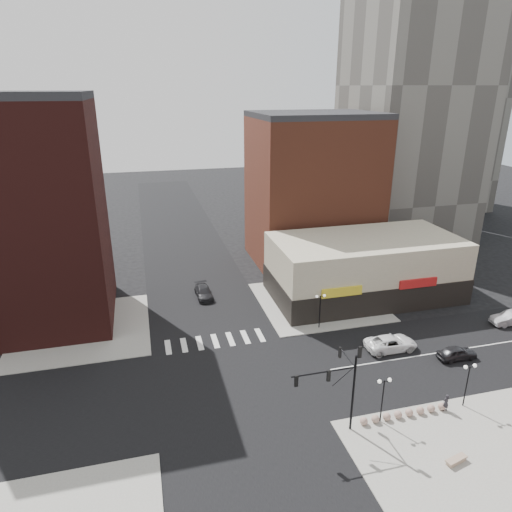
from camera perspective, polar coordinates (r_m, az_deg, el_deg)
name	(u,v)px	position (r m, az deg, el deg)	size (l,w,h in m)	color
ground	(231,385)	(44.35, -3.14, -15.85)	(240.00, 240.00, 0.00)	black
road_ew	(231,385)	(44.34, -3.15, -15.84)	(200.00, 14.00, 0.02)	black
road_ns	(231,385)	(44.34, -3.15, -15.84)	(14.00, 200.00, 0.02)	black
sidewalk_nw	(82,329)	(56.66, -20.92, -8.55)	(15.00, 15.00, 0.12)	gray
sidewalk_ne	(318,301)	(59.98, 7.77, -5.64)	(15.00, 15.00, 0.12)	gray
sidewalk_se	(481,464)	(40.56, 26.35, -22.30)	(18.00, 14.00, 0.12)	gray
building_nw	(28,218)	(56.73, -26.64, 4.24)	(16.00, 15.00, 25.00)	#391412
building_ne_midrise	(312,192)	(71.20, 7.06, 7.92)	(18.00, 15.00, 22.00)	brown
tower_far	(460,10)	(113.90, 24.13, 26.29)	(18.00, 18.00, 82.00)	#47443F
building_ne_row	(364,272)	(61.69, 13.35, -1.97)	(24.20, 12.20, 8.00)	#BDB296
traffic_signal	(341,378)	(37.30, 10.58, -14.72)	(5.59, 3.09, 7.77)	black
street_lamp_se_a	(384,389)	(39.68, 15.66, -15.75)	(1.22, 0.32, 4.16)	black
street_lamp_se_b	(469,375)	(43.83, 25.04, -13.28)	(1.22, 0.32, 4.16)	black
street_lamp_ne	(320,303)	(52.30, 8.04, -5.79)	(1.22, 0.32, 4.16)	black
bollard_row	(404,413)	(42.36, 17.97, -18.22)	(8.01, 0.66, 0.66)	#A28070
white_suv	(391,343)	(51.09, 16.51, -10.39)	(2.57, 5.58, 1.55)	white
dark_sedan_east	(457,353)	(51.82, 23.81, -11.02)	(1.64, 4.09, 1.39)	black
silver_sedan	(512,318)	(61.59, 29.31, -6.79)	(1.66, 4.76, 1.57)	#9E9FA4
dark_sedan_north	(204,292)	(60.85, -6.56, -4.52)	(1.96, 4.83, 1.40)	black
pedestrian	(446,403)	(43.91, 22.64, -16.55)	(0.60, 0.39, 1.64)	#242227
stone_bench	(456,460)	(39.70, 23.74, -22.34)	(1.89, 0.96, 0.42)	tan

